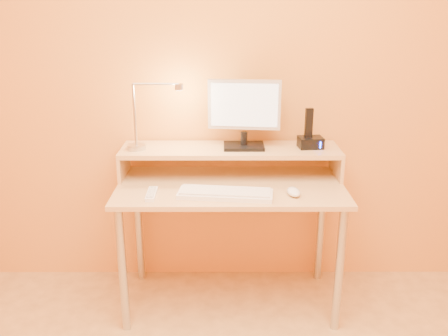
{
  "coord_description": "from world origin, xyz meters",
  "views": [
    {
      "loc": [
        -0.04,
        -1.24,
        1.64
      ],
      "look_at": [
        -0.04,
        1.13,
        0.83
      ],
      "focal_mm": 39.08,
      "sensor_mm": 36.0,
      "label": 1
    }
  ],
  "objects_px": {
    "monitor_panel": "(244,105)",
    "mouse": "(294,192)",
    "remote_control": "(151,194)",
    "lamp_base": "(137,147)",
    "phone_dock": "(310,142)",
    "keyboard": "(225,194)"
  },
  "relations": [
    {
      "from": "monitor_panel",
      "to": "mouse",
      "type": "relative_size",
      "value": 3.53
    },
    {
      "from": "keyboard",
      "to": "remote_control",
      "type": "height_order",
      "value": "keyboard"
    },
    {
      "from": "keyboard",
      "to": "mouse",
      "type": "height_order",
      "value": "mouse"
    },
    {
      "from": "monitor_panel",
      "to": "phone_dock",
      "type": "relative_size",
      "value": 3.01
    },
    {
      "from": "phone_dock",
      "to": "remote_control",
      "type": "relative_size",
      "value": 0.77
    },
    {
      "from": "keyboard",
      "to": "remote_control",
      "type": "relative_size",
      "value": 2.78
    },
    {
      "from": "phone_dock",
      "to": "remote_control",
      "type": "distance_m",
      "value": 0.91
    },
    {
      "from": "phone_dock",
      "to": "lamp_base",
      "type": "bearing_deg",
      "value": 175.91
    },
    {
      "from": "lamp_base",
      "to": "mouse",
      "type": "relative_size",
      "value": 0.9
    },
    {
      "from": "phone_dock",
      "to": "remote_control",
      "type": "height_order",
      "value": "phone_dock"
    },
    {
      "from": "lamp_base",
      "to": "phone_dock",
      "type": "height_order",
      "value": "phone_dock"
    },
    {
      "from": "monitor_panel",
      "to": "mouse",
      "type": "xyz_separation_m",
      "value": [
        0.24,
        -0.31,
        -0.38
      ]
    },
    {
      "from": "lamp_base",
      "to": "monitor_panel",
      "type": "bearing_deg",
      "value": 3.92
    },
    {
      "from": "monitor_panel",
      "to": "remote_control",
      "type": "relative_size",
      "value": 2.31
    },
    {
      "from": "phone_dock",
      "to": "mouse",
      "type": "bearing_deg",
      "value": -118.5
    },
    {
      "from": "remote_control",
      "to": "monitor_panel",
      "type": "bearing_deg",
      "value": 33.42
    },
    {
      "from": "monitor_panel",
      "to": "lamp_base",
      "type": "bearing_deg",
      "value": -169.79
    },
    {
      "from": "keyboard",
      "to": "remote_control",
      "type": "xyz_separation_m",
      "value": [
        -0.37,
        0.01,
        -0.0
      ]
    },
    {
      "from": "monitor_panel",
      "to": "lamp_base",
      "type": "xyz_separation_m",
      "value": [
        -0.58,
        -0.04,
        -0.23
      ]
    },
    {
      "from": "monitor_panel",
      "to": "remote_control",
      "type": "bearing_deg",
      "value": -139.67
    },
    {
      "from": "monitor_panel",
      "to": "lamp_base",
      "type": "height_order",
      "value": "monitor_panel"
    },
    {
      "from": "phone_dock",
      "to": "mouse",
      "type": "height_order",
      "value": "phone_dock"
    }
  ]
}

